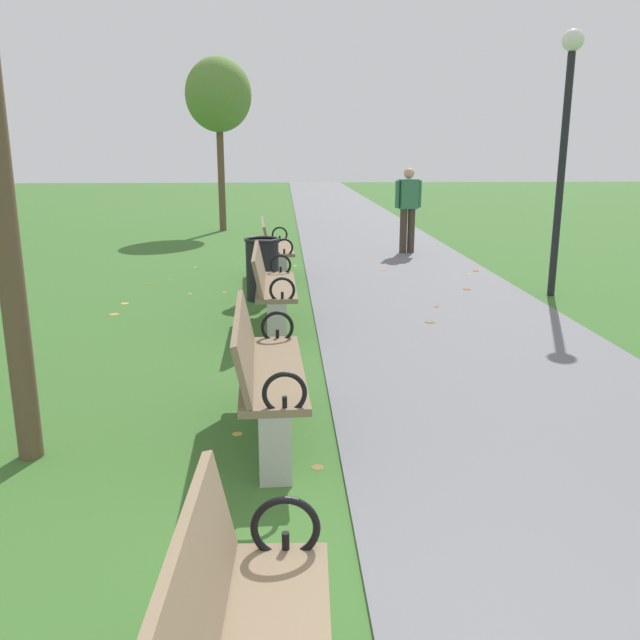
# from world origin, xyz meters

# --- Properties ---
(paved_walkway) EXTENTS (3.07, 44.00, 0.02)m
(paved_walkway) POSITION_xyz_m (1.53, 18.00, 0.01)
(paved_walkway) COLOR slate
(paved_walkway) RESTS_ON ground
(park_bench_2) EXTENTS (0.53, 1.62, 0.90)m
(park_bench_2) POSITION_xyz_m (-0.50, 3.08, 0.49)
(park_bench_2) COLOR #7A664C
(park_bench_2) RESTS_ON ground
(park_bench_3) EXTENTS (0.49, 1.61, 0.90)m
(park_bench_3) POSITION_xyz_m (-0.50, 6.08, 0.49)
(park_bench_3) COLOR #7A664C
(park_bench_3) RESTS_ON ground
(park_bench_4) EXTENTS (0.55, 1.62, 0.90)m
(park_bench_4) POSITION_xyz_m (-0.50, 9.11, 0.49)
(park_bench_4) COLOR #7A664C
(park_bench_4) RESTS_ON ground
(tree_2) EXTENTS (1.58, 1.58, 4.12)m
(tree_2) POSITION_xyz_m (-1.88, 15.52, 3.22)
(tree_2) COLOR brown
(tree_2) RESTS_ON ground
(pedestrian_walking) EXTENTS (0.52, 0.28, 1.62)m
(pedestrian_walking) POSITION_xyz_m (2.05, 11.52, 0.93)
(pedestrian_walking) COLOR #3D3328
(pedestrian_walking) RESTS_ON paved_walkway
(trash_bin) EXTENTS (0.48, 0.48, 0.84)m
(trash_bin) POSITION_xyz_m (-0.65, 7.53, 0.42)
(trash_bin) COLOR black
(trash_bin) RESTS_ON ground
(lamp_post) EXTENTS (0.28, 0.28, 3.48)m
(lamp_post) POSITION_xyz_m (3.37, 7.56, 2.31)
(lamp_post) COLOR black
(lamp_post) RESTS_ON ground
(scattered_leaves) EXTENTS (5.44, 13.98, 0.02)m
(scattered_leaves) POSITION_xyz_m (-0.24, 6.07, 0.01)
(scattered_leaves) COLOR gold
(scattered_leaves) RESTS_ON ground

